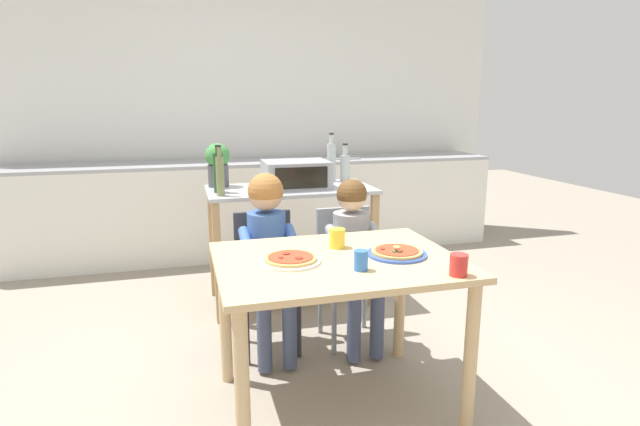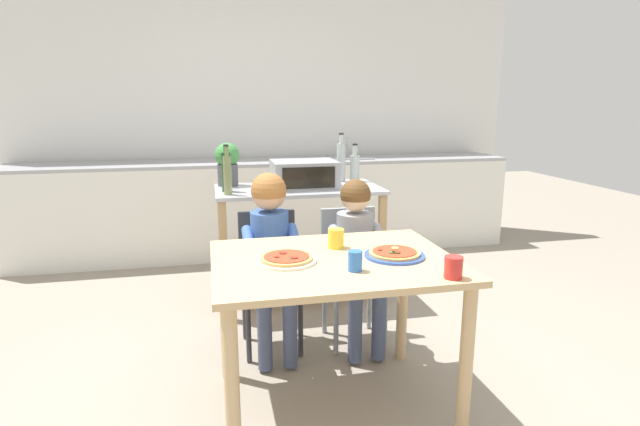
% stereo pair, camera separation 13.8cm
% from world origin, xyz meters
% --- Properties ---
extents(ground_plane, '(12.12, 12.12, 0.00)m').
position_xyz_m(ground_plane, '(0.00, 1.21, 0.00)').
color(ground_plane, gray).
extents(back_wall_tiled, '(5.29, 0.12, 2.70)m').
position_xyz_m(back_wall_tiled, '(0.00, 3.09, 1.35)').
color(back_wall_tiled, white).
rests_on(back_wall_tiled, ground).
extents(kitchen_counter, '(4.76, 0.60, 1.11)m').
position_xyz_m(kitchen_counter, '(0.00, 2.68, 0.45)').
color(kitchen_counter, silver).
rests_on(kitchen_counter, ground).
extents(kitchen_island_cart, '(1.18, 0.60, 0.86)m').
position_xyz_m(kitchen_island_cart, '(0.08, 1.37, 0.58)').
color(kitchen_island_cart, '#B7BABF').
rests_on(kitchen_island_cart, ground).
extents(toaster_oven, '(0.46, 0.36, 0.19)m').
position_xyz_m(toaster_oven, '(0.12, 1.36, 0.95)').
color(toaster_oven, '#999BA0').
rests_on(toaster_oven, kitchen_island_cart).
extents(bottle_squat_spirits, '(0.07, 0.07, 0.32)m').
position_xyz_m(bottle_squat_spirits, '(-0.43, 1.32, 1.00)').
color(bottle_squat_spirits, '#1E4723').
rests_on(bottle_squat_spirits, kitchen_island_cart).
extents(bottle_brown_beer, '(0.07, 0.07, 0.37)m').
position_xyz_m(bottle_brown_beer, '(0.45, 1.58, 1.01)').
color(bottle_brown_beer, '#ADB7B2').
rests_on(bottle_brown_beer, kitchen_island_cart).
extents(bottle_tall_green_wine, '(0.05, 0.05, 0.33)m').
position_xyz_m(bottle_tall_green_wine, '(-0.43, 1.19, 1.00)').
color(bottle_tall_green_wine, olive).
rests_on(bottle_tall_green_wine, kitchen_island_cart).
extents(bottle_clear_vinegar, '(0.07, 0.07, 0.29)m').
position_xyz_m(bottle_clear_vinegar, '(0.55, 1.56, 0.97)').
color(bottle_clear_vinegar, '#ADB7B2').
rests_on(bottle_clear_vinegar, kitchen_island_cart).
extents(potted_herb_plant, '(0.18, 0.18, 0.31)m').
position_xyz_m(potted_herb_plant, '(-0.42, 1.56, 1.03)').
color(potted_herb_plant, '#4C4C51').
rests_on(potted_herb_plant, kitchen_island_cart).
extents(dining_table, '(1.11, 0.86, 0.76)m').
position_xyz_m(dining_table, '(0.00, 0.00, 0.64)').
color(dining_table, tan).
rests_on(dining_table, ground).
extents(dining_chair_left, '(0.36, 0.36, 0.81)m').
position_xyz_m(dining_chair_left, '(-0.22, 0.71, 0.48)').
color(dining_chair_left, '#333338').
rests_on(dining_chair_left, ground).
extents(dining_chair_right, '(0.36, 0.36, 0.81)m').
position_xyz_m(dining_chair_right, '(0.28, 0.69, 0.48)').
color(dining_chair_right, gray).
rests_on(dining_chair_right, ground).
extents(child_in_blue_striped_shirt, '(0.32, 0.42, 1.05)m').
position_xyz_m(child_in_blue_striped_shirt, '(-0.22, 0.60, 0.69)').
color(child_in_blue_striped_shirt, '#424C6B').
rests_on(child_in_blue_striped_shirt, ground).
extents(child_in_grey_shirt, '(0.32, 0.42, 1.00)m').
position_xyz_m(child_in_grey_shirt, '(0.28, 0.56, 0.64)').
color(child_in_grey_shirt, '#424C6B').
rests_on(child_in_grey_shirt, ground).
extents(pizza_plate_white, '(0.27, 0.27, 0.03)m').
position_xyz_m(pizza_plate_white, '(-0.22, 0.00, 0.77)').
color(pizza_plate_white, white).
rests_on(pizza_plate_white, dining_table).
extents(pizza_plate_blue_rimmed, '(0.28, 0.28, 0.03)m').
position_xyz_m(pizza_plate_blue_rimmed, '(0.28, -0.03, 0.77)').
color(pizza_plate_blue_rimmed, '#3356B7').
rests_on(pizza_plate_blue_rimmed, dining_table).
extents(drinking_cup_blue, '(0.06, 0.06, 0.09)m').
position_xyz_m(drinking_cup_blue, '(0.05, -0.19, 0.80)').
color(drinking_cup_blue, blue).
rests_on(drinking_cup_blue, dining_table).
extents(drinking_cup_red, '(0.08, 0.08, 0.09)m').
position_xyz_m(drinking_cup_red, '(0.42, -0.36, 0.80)').
color(drinking_cup_red, red).
rests_on(drinking_cup_red, dining_table).
extents(drinking_cup_yellow, '(0.08, 0.08, 0.10)m').
position_xyz_m(drinking_cup_yellow, '(0.05, 0.17, 0.80)').
color(drinking_cup_yellow, yellow).
rests_on(drinking_cup_yellow, dining_table).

